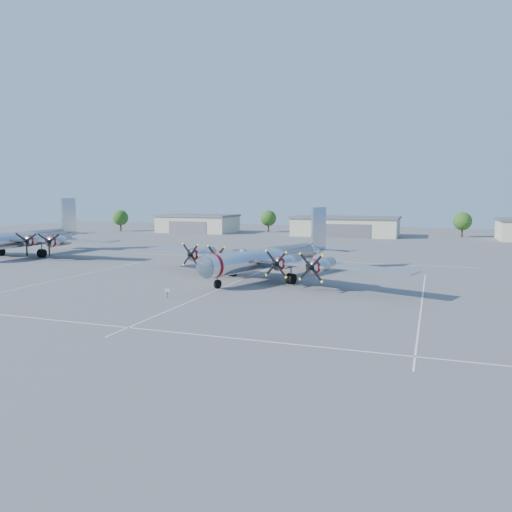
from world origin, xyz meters
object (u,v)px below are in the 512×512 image
(hangar_center, at_px, (346,226))
(tree_east, at_px, (462,221))
(main_bomber_b29, at_px, (269,278))
(info_placard, at_px, (167,291))
(tree_far_west, at_px, (120,218))
(tree_west, at_px, (268,218))
(hangar_west, at_px, (198,223))
(bomber_west, at_px, (28,256))

(hangar_center, bearing_deg, tree_east, 11.38)
(main_bomber_b29, height_order, info_placard, main_bomber_b29)
(tree_far_west, bearing_deg, tree_west, 14.93)
(tree_far_west, relative_size, info_placard, 6.99)
(hangar_west, relative_size, tree_west, 3.40)
(tree_west, relative_size, info_placard, 6.99)
(hangar_west, height_order, main_bomber_b29, hangar_west)
(tree_far_west, height_order, info_placard, tree_far_west)
(tree_east, bearing_deg, hangar_west, -175.40)
(hangar_center, height_order, tree_far_west, tree_far_west)
(hangar_center, distance_m, main_bomber_b29, 76.59)
(hangar_center, xyz_separation_m, tree_east, (30.00, 6.04, 1.51))
(main_bomber_b29, bearing_deg, tree_west, 128.04)
(tree_west, relative_size, main_bomber_b29, 0.16)
(hangar_west, xyz_separation_m, tree_far_west, (-25.00, -3.96, 1.51))
(tree_east, height_order, info_placard, tree_east)
(bomber_west, bearing_deg, tree_east, 42.21)
(hangar_west, distance_m, info_placard, 101.26)
(info_placard, bearing_deg, hangar_west, 96.30)
(hangar_west, xyz_separation_m, info_placard, (41.86, -92.18, -2.05))
(hangar_west, bearing_deg, tree_east, 4.60)
(tree_east, bearing_deg, tree_west, 177.92)
(tree_far_west, relative_size, tree_west, 1.00)
(hangar_west, height_order, tree_west, tree_west)
(tree_west, xyz_separation_m, main_bomber_b29, (27.86, -84.53, -4.22))
(main_bomber_b29, relative_size, info_placard, 42.94)
(hangar_center, bearing_deg, hangar_west, 180.00)
(hangar_west, xyz_separation_m, tree_west, (20.00, 8.04, 1.51))
(hangar_west, bearing_deg, info_placard, -65.58)
(main_bomber_b29, bearing_deg, tree_far_west, 154.93)
(tree_west, relative_size, tree_east, 1.00)
(tree_far_west, height_order, tree_west, same)
(hangar_center, relative_size, tree_far_west, 4.31)
(tree_east, bearing_deg, bomber_west, -136.34)
(main_bomber_b29, xyz_separation_m, info_placard, (-6.01, -15.69, 0.67))
(tree_east, xyz_separation_m, info_placard, (-33.14, -98.22, -3.55))
(tree_far_west, bearing_deg, hangar_west, 9.01)
(hangar_west, bearing_deg, tree_west, 21.89)
(hangar_center, distance_m, info_placard, 92.26)
(hangar_center, height_order, tree_east, tree_east)
(tree_east, distance_m, info_placard, 103.72)
(hangar_west, distance_m, tree_west, 21.61)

